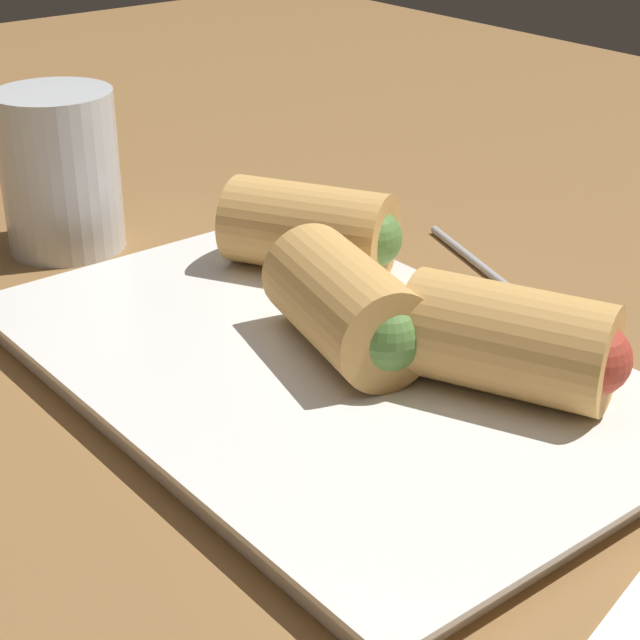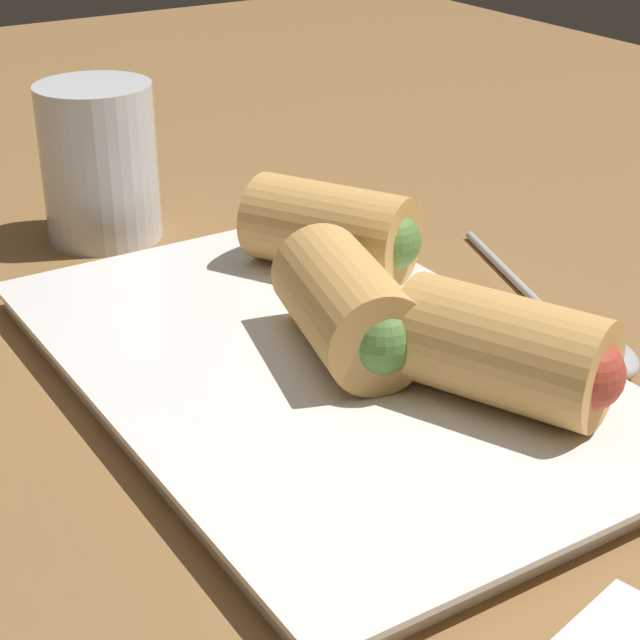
{
  "view_description": "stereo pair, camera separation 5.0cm",
  "coord_description": "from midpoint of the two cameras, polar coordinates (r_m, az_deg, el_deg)",
  "views": [
    {
      "loc": [
        -38.09,
        28.54,
        27.48
      ],
      "look_at": [
        -3.5,
        0.75,
        5.46
      ],
      "focal_mm": 60.0,
      "sensor_mm": 36.0,
      "label": 1
    },
    {
      "loc": [
        -41.0,
        24.46,
        27.48
      ],
      "look_at": [
        -3.5,
        0.75,
        5.46
      ],
      "focal_mm": 60.0,
      "sensor_mm": 36.0,
      "label": 2
    }
  ],
  "objects": [
    {
      "name": "table_surface",
      "position": [
        0.54,
        -4.32,
        -2.77
      ],
      "size": [
        180.0,
        140.0,
        2.0
      ],
      "color": "olive",
      "rests_on": "ground"
    },
    {
      "name": "serving_plate",
      "position": [
        0.51,
        -2.83,
        -2.8
      ],
      "size": [
        33.19,
        21.25,
        1.5
      ],
      "color": "white",
      "rests_on": "table_surface"
    },
    {
      "name": "roll_front_left",
      "position": [
        0.49,
        -1.27,
        0.55
      ],
      "size": [
        10.18,
        6.95,
        4.89
      ],
      "color": "#DBA356",
      "rests_on": "serving_plate"
    },
    {
      "name": "roll_front_right",
      "position": [
        0.59,
        -2.63,
        4.79
      ],
      "size": [
        10.22,
        8.66,
        4.89
      ],
      "color": "#DBA356",
      "rests_on": "serving_plate"
    },
    {
      "name": "roll_back_left",
      "position": [
        0.47,
        7.63,
        -1.28
      ],
      "size": [
        10.19,
        8.13,
        4.89
      ],
      "color": "#DBA356",
      "rests_on": "serving_plate"
    },
    {
      "name": "drinking_glass",
      "position": [
        0.67,
        -15.79,
        7.61
      ],
      "size": [
        7.14,
        7.14,
        9.76
      ],
      "color": "silver",
      "rests_on": "table_surface"
    },
    {
      "name": "spoon",
      "position": [
        0.56,
        10.89,
        -0.66
      ],
      "size": [
        19.45,
        8.06,
        1.48
      ],
      "color": "#B2B2B7",
      "rests_on": "table_surface"
    }
  ]
}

